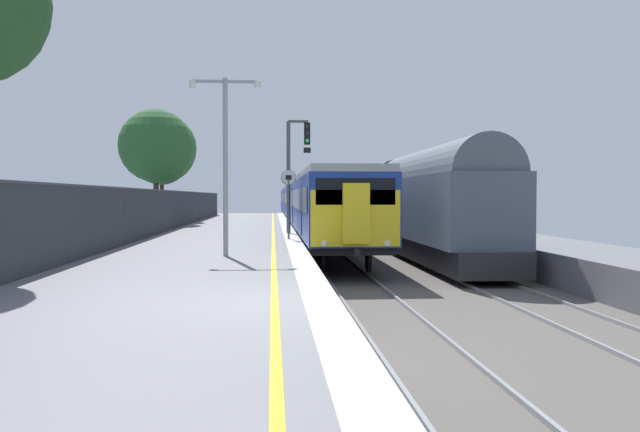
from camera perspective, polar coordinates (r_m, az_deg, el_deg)
name	(u,v)px	position (r m, az deg, el deg)	size (l,w,h in m)	color
ground	(460,338)	(10.80, 12.32, -10.47)	(17.40, 110.00, 1.21)	slate
commuter_train_at_platform	(304,202)	(50.78, -1.44, 1.27)	(2.83, 63.80, 3.81)	navy
freight_train_adjacent_track	(400,200)	(33.09, 7.07, 1.39)	(2.60, 28.75, 4.54)	#232326
signal_gantry	(294,163)	(29.36, -2.29, 4.72)	(1.10, 0.24, 5.14)	#47474C
speed_limit_sign	(289,195)	(25.16, -2.80, 1.86)	(0.59, 0.08, 2.71)	#59595B
platform_lamp_mid	(225,150)	(18.22, -8.37, 5.82)	(2.00, 0.20, 4.96)	#93999E
background_tree_left	(156,149)	(40.74, -14.33, 5.80)	(4.49, 4.52, 7.03)	#473323
background_tree_right	(161,151)	(45.10, -13.86, 5.57)	(4.72, 4.72, 7.30)	#473323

